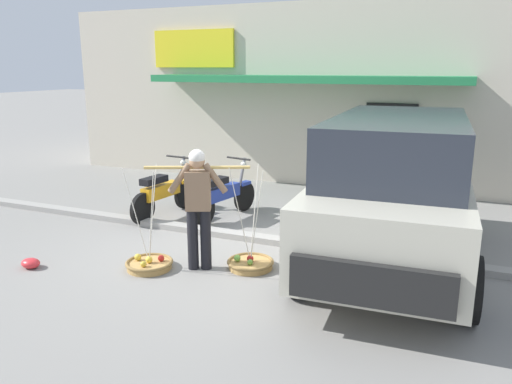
{
  "coord_description": "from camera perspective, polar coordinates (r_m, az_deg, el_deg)",
  "views": [
    {
      "loc": [
        3.45,
        -6.38,
        2.75
      ],
      "look_at": [
        0.48,
        0.6,
        0.85
      ],
      "focal_mm": 34.96,
      "sensor_mm": 36.0,
      "label": 1
    }
  ],
  "objects": [
    {
      "name": "sidewalk_curb",
      "position": [
        8.33,
        -2.78,
        -4.88
      ],
      "size": [
        20.0,
        0.24,
        0.1
      ],
      "primitive_type": "cube",
      "color": "gray",
      "rests_on": "ground"
    },
    {
      "name": "motorcycle_nearest_shop",
      "position": [
        9.54,
        -10.56,
        -0.12
      ],
      "size": [
        0.54,
        1.82,
        1.09
      ],
      "color": "black",
      "rests_on": "ground"
    },
    {
      "name": "ground_plane",
      "position": [
        7.76,
        -5.04,
        -6.76
      ],
      "size": [
        90.0,
        90.0,
        0.0
      ],
      "primitive_type": "plane",
      "color": "gray"
    },
    {
      "name": "motorcycle_second_in_row",
      "position": [
        9.25,
        -3.75,
        -0.34
      ],
      "size": [
        0.58,
        1.8,
        1.09
      ],
      "color": "black",
      "rests_on": "ground"
    },
    {
      "name": "storefront_building",
      "position": [
        14.16,
        8.86,
        11.28
      ],
      "size": [
        13.0,
        6.0,
        4.2
      ],
      "color": "beige",
      "rests_on": "ground"
    },
    {
      "name": "fruit_basket_right_side",
      "position": [
        7.22,
        -12.12,
        -8.02
      ],
      "size": [
        0.66,
        0.66,
        1.45
      ],
      "color": "#B2894C",
      "rests_on": "ground"
    },
    {
      "name": "fruit_basket_left_side",
      "position": [
        7.09,
        -0.66,
        -8.13
      ],
      "size": [
        0.66,
        0.66,
        1.45
      ],
      "color": "#B2894C",
      "rests_on": "ground"
    },
    {
      "name": "fruit_vendor",
      "position": [
        6.83,
        -6.63,
        -1.09
      ],
      "size": [
        1.32,
        0.62,
        1.7
      ],
      "color": "black",
      "rests_on": "ground"
    },
    {
      "name": "plastic_litter_bag",
      "position": [
        7.77,
        -24.38,
        -7.43
      ],
      "size": [
        0.28,
        0.22,
        0.14
      ],
      "primitive_type": "ellipsoid",
      "color": "red",
      "rests_on": "ground"
    },
    {
      "name": "wooden_crate",
      "position": [
        9.47,
        10.3,
        -2.04
      ],
      "size": [
        0.44,
        0.36,
        0.32
      ],
      "primitive_type": "cube",
      "color": "olive",
      "rests_on": "ground"
    },
    {
      "name": "parked_truck",
      "position": [
        7.26,
        15.68,
        0.65
      ],
      "size": [
        2.34,
        4.89,
        2.1
      ],
      "color": "beige",
      "rests_on": "ground"
    }
  ]
}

